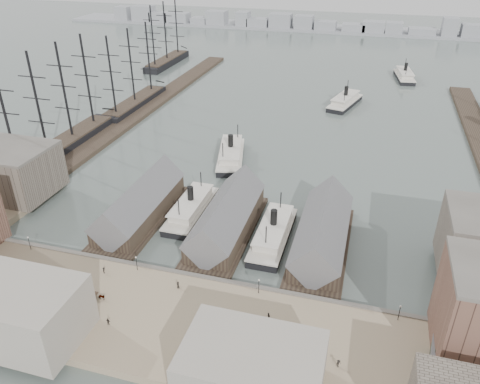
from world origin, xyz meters
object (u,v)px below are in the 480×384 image
(ferry_docked_west, at_px, (191,208))
(horse_cart_right, at_px, (244,354))
(tram, at_px, (438,346))
(horse_cart_center, at_px, (98,296))
(horse_cart_left, at_px, (18,279))

(ferry_docked_west, relative_size, horse_cart_right, 5.79)
(tram, relative_size, horse_cart_center, 2.05)
(ferry_docked_west, distance_m, horse_cart_left, 49.69)
(ferry_docked_west, relative_size, tram, 2.74)
(horse_cart_center, distance_m, horse_cart_right, 35.97)
(horse_cart_left, bearing_deg, ferry_docked_west, -15.70)
(horse_cart_left, relative_size, horse_cart_center, 1.01)
(tram, xyz_separation_m, horse_cart_right, (-35.27, -11.30, -1.00))
(horse_cart_left, height_order, horse_cart_center, horse_cart_left)
(horse_cart_center, bearing_deg, horse_cart_right, -104.13)
(horse_cart_right, bearing_deg, horse_cart_left, 57.08)
(ferry_docked_west, height_order, tram, ferry_docked_west)
(horse_cart_left, bearing_deg, tram, -70.80)
(horse_cart_center, xyz_separation_m, horse_cart_right, (35.35, -6.64, -0.02))
(tram, xyz_separation_m, horse_cart_left, (-91.32, -4.75, -0.93))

